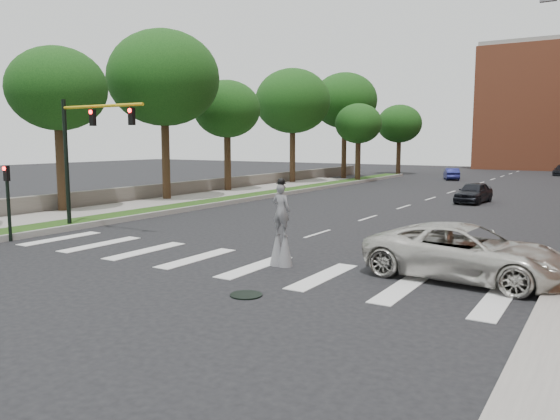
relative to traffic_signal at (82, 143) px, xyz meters
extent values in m
plane|color=black|center=(9.78, -3.00, -4.15)|extent=(160.00, 160.00, 0.00)
cube|color=#1E3E11|center=(-1.72, 17.00, -4.03)|extent=(2.00, 60.00, 0.25)
cube|color=gray|center=(-0.67, 17.00, -4.01)|extent=(0.20, 60.00, 0.28)
cube|color=gray|center=(-4.72, 7.00, -4.06)|extent=(4.00, 60.00, 0.18)
cube|color=#5F5951|center=(-7.22, 19.00, -3.60)|extent=(0.50, 56.00, 1.10)
cylinder|color=black|center=(12.78, -5.00, -4.13)|extent=(0.90, 0.90, 0.04)
cube|color=slate|center=(19.08, 3.00, 4.60)|extent=(0.50, 0.18, 0.12)
cylinder|color=black|center=(-1.22, 0.00, -1.05)|extent=(0.20, 0.20, 6.20)
cylinder|color=gold|center=(1.38, 0.00, 1.65)|extent=(5.20, 0.14, 0.14)
cube|color=black|center=(0.78, 0.00, 1.15)|extent=(0.28, 0.18, 0.75)
cylinder|color=#FF0C0C|center=(0.78, -0.10, 1.40)|extent=(0.18, 0.06, 0.18)
cube|color=black|center=(3.28, 0.00, 1.15)|extent=(0.28, 0.18, 0.75)
cylinder|color=#FF0C0C|center=(3.28, -0.10, 1.40)|extent=(0.18, 0.06, 0.18)
cylinder|color=black|center=(-0.52, -3.50, -2.65)|extent=(0.14, 0.14, 3.00)
cube|color=black|center=(-0.52, -3.50, -1.25)|extent=(0.25, 0.16, 0.65)
cylinder|color=#FF0C0C|center=(-0.52, -3.60, -1.05)|extent=(0.16, 0.05, 0.16)
cylinder|color=#322114|center=(11.87, -1.39, -3.64)|extent=(0.07, 0.07, 1.03)
cylinder|color=#322114|center=(11.55, -1.38, -3.64)|extent=(0.07, 0.07, 1.03)
cone|color=#5D5D61|center=(11.87, -1.39, -3.51)|extent=(0.52, 0.52, 1.28)
cone|color=#5D5D61|center=(11.55, -1.38, -3.51)|extent=(0.52, 0.52, 1.28)
imported|color=#5D5D61|center=(11.71, -1.39, -2.23)|extent=(0.67, 0.45, 1.80)
sphere|color=black|center=(11.71, -1.39, -1.27)|extent=(0.26, 0.26, 0.26)
cylinder|color=black|center=(11.71, -1.39, -1.32)|extent=(0.34, 0.34, 0.02)
cube|color=gold|center=(11.71, -1.25, -1.73)|extent=(0.22, 0.05, 0.10)
imported|color=beige|center=(17.53, 0.00, -3.30)|extent=(6.34, 3.31, 1.70)
imported|color=black|center=(13.09, 21.79, -3.43)|extent=(2.08, 4.38, 1.45)
imported|color=navy|center=(6.07, 43.69, -3.51)|extent=(2.65, 4.13, 1.29)
cylinder|color=#322114|center=(-6.41, 3.55, -1.24)|extent=(0.56, 0.56, 5.82)
ellipsoid|color=#10340F|center=(-6.41, 3.55, 3.08)|extent=(5.65, 5.65, 4.80)
cylinder|color=#322114|center=(-5.76, 11.63, -0.84)|extent=(0.56, 0.56, 6.62)
ellipsoid|color=#10340F|center=(-5.76, 11.63, 4.40)|extent=(7.74, 7.74, 6.58)
cylinder|color=#322114|center=(-6.11, 19.29, -1.42)|extent=(0.56, 0.56, 5.46)
ellipsoid|color=#10340F|center=(-6.11, 19.29, 2.68)|extent=(5.50, 5.50, 4.67)
cylinder|color=#322114|center=(-6.11, 29.96, -1.02)|extent=(0.56, 0.56, 6.26)
ellipsoid|color=#10340F|center=(-6.11, 29.96, 3.97)|extent=(7.41, 7.41, 6.29)
cylinder|color=#322114|center=(-5.28, 40.24, -0.70)|extent=(0.56, 0.56, 6.91)
ellipsoid|color=#10340F|center=(-5.28, 40.24, 4.60)|extent=(7.37, 7.37, 6.27)
cylinder|color=#322114|center=(-1.51, 35.55, -1.75)|extent=(0.56, 0.56, 4.81)
ellipsoid|color=#10340F|center=(-1.51, 35.55, 1.86)|extent=(4.81, 4.81, 4.09)
cylinder|color=#322114|center=(-2.31, 50.27, -1.66)|extent=(0.56, 0.56, 4.98)
ellipsoid|color=#10340F|center=(-2.31, 50.27, 2.23)|extent=(5.62, 5.62, 4.78)
camera|label=1|loc=(21.24, -17.01, 0.11)|focal=35.00mm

